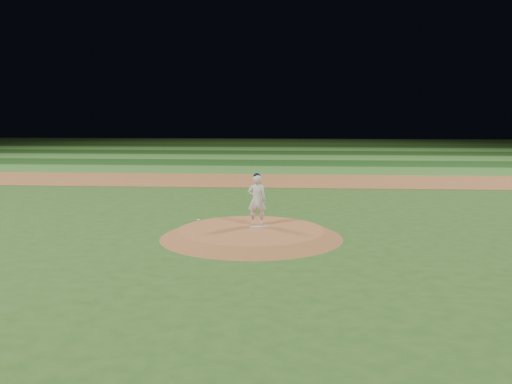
{
  "coord_description": "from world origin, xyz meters",
  "views": [
    {
      "loc": [
        1.32,
        -16.8,
        3.81
      ],
      "look_at": [
        0.0,
        2.0,
        1.1
      ],
      "focal_mm": 40.0,
      "sensor_mm": 36.0,
      "label": 1
    }
  ],
  "objects_px": {
    "rosin_bag": "(198,220)",
    "pitcher_on_mound": "(257,200)",
    "pitching_rubber": "(260,227)",
    "pitchers_mound": "(251,233)"
  },
  "relations": [
    {
      "from": "rosin_bag",
      "to": "pitchers_mound",
      "type": "bearing_deg",
      "value": -33.31
    },
    {
      "from": "pitchers_mound",
      "to": "pitcher_on_mound",
      "type": "bearing_deg",
      "value": 79.52
    },
    {
      "from": "pitchers_mound",
      "to": "pitcher_on_mound",
      "type": "distance_m",
      "value": 1.15
    },
    {
      "from": "pitchers_mound",
      "to": "rosin_bag",
      "type": "distance_m",
      "value": 2.18
    },
    {
      "from": "pitchers_mound",
      "to": "rosin_bag",
      "type": "relative_size",
      "value": 51.28
    },
    {
      "from": "pitching_rubber",
      "to": "rosin_bag",
      "type": "relative_size",
      "value": 5.61
    },
    {
      "from": "pitcher_on_mound",
      "to": "pitching_rubber",
      "type": "bearing_deg",
      "value": -74.08
    },
    {
      "from": "rosin_bag",
      "to": "pitcher_on_mound",
      "type": "xyz_separation_m",
      "value": [
        1.94,
        -0.53,
        0.78
      ]
    },
    {
      "from": "pitchers_mound",
      "to": "pitching_rubber",
      "type": "height_order",
      "value": "pitching_rubber"
    },
    {
      "from": "pitchers_mound",
      "to": "pitching_rubber",
      "type": "bearing_deg",
      "value": 52.4
    }
  ]
}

